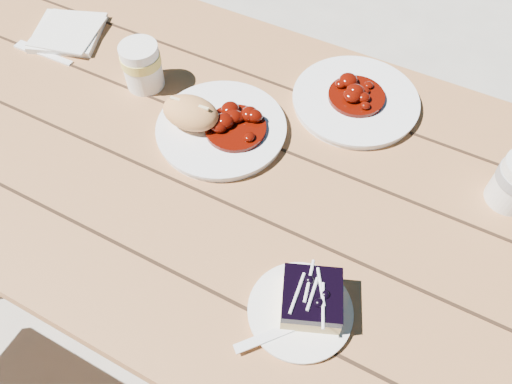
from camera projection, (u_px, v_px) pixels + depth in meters
The scene contains 13 objects.
ground at pixel (268, 326), 1.54m from camera, with size 60.00×60.00×0.00m, color #AFAA9E.
picnic_table at pixel (274, 229), 1.06m from camera, with size 2.00×1.55×0.75m.
main_plate at pixel (221, 129), 1.00m from camera, with size 0.25×0.25×0.02m, color white.
goulash_stew at pixel (235, 123), 0.97m from camera, with size 0.12×0.12×0.04m, color #550A03, non-canonical shape.
bread_roll at pixel (191, 113), 0.97m from camera, with size 0.12×0.08×0.06m, color #DC9654.
dessert_plate at pixel (300, 311), 0.78m from camera, with size 0.16×0.16×0.01m, color white.
blueberry_cake at pixel (312, 298), 0.76m from camera, with size 0.12×0.12×0.05m.
fork_dessert at pixel (273, 334), 0.75m from camera, with size 0.03×0.16×0.01m, color white, non-canonical shape.
napkin_stack at pixel (68, 33), 1.17m from camera, with size 0.15×0.15×0.01m, color white.
fork_table at pixel (49, 55), 1.13m from camera, with size 0.03×0.16×0.01m, color white, non-canonical shape.
second_plate at pixel (355, 101), 1.04m from camera, with size 0.26×0.26×0.02m, color white.
second_stew at pixel (358, 91), 1.02m from camera, with size 0.12×0.12×0.04m, color #550A03, non-canonical shape.
second_cup at pixel (142, 66), 1.04m from camera, with size 0.08×0.08×0.10m, color white.
Camera 1 is at (0.22, -0.50, 1.50)m, focal length 35.00 mm.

